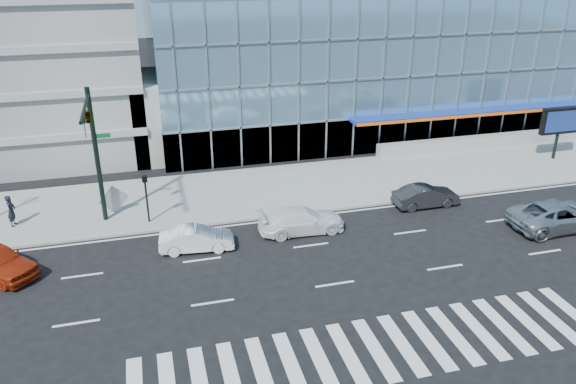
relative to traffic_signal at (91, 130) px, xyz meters
name	(u,v)px	position (x,y,z in m)	size (l,w,h in m)	color
ground	(311,245)	(11.00, -4.57, -6.16)	(160.00, 160.00, 0.00)	black
sidewalk	(276,189)	(11.00, 3.43, -6.09)	(120.00, 8.00, 0.15)	gray
theatre_building	(371,32)	(25.00, 21.43, 1.34)	(42.00, 26.00, 15.00)	#7FB3D4
ramp_block	(171,114)	(5.00, 13.43, -3.16)	(6.00, 8.00, 6.00)	gray
retaining_wall	(545,136)	(35.00, 7.03, -5.51)	(30.00, 0.80, 1.00)	gray
traffic_signal	(91,130)	(0.00, 0.00, 0.00)	(1.14, 5.74, 8.00)	black
ped_signal_post	(146,191)	(2.50, 0.37, -4.02)	(0.30, 0.33, 3.00)	black
marquee_sign	(560,122)	(33.00, 3.42, -3.10)	(3.20, 0.43, 4.00)	black
silver_suv	(558,215)	(25.51, -6.30, -5.35)	(2.70, 5.86, 1.63)	#BCBCC1
white_suv	(301,220)	(10.96, -2.85, -5.44)	(2.02, 4.98, 1.45)	white
white_sedan	(197,239)	(4.89, -3.41, -5.51)	(1.39, 3.99, 1.31)	white
dark_sedan	(426,196)	(19.51, -1.57, -5.47)	(1.46, 4.19, 1.38)	black
pedestrian	(11,211)	(-5.17, 1.99, -5.07)	(0.69, 0.45, 1.90)	black
tilted_panel	(114,199)	(0.55, 2.18, -5.10)	(1.30, 0.06, 1.30)	#999999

